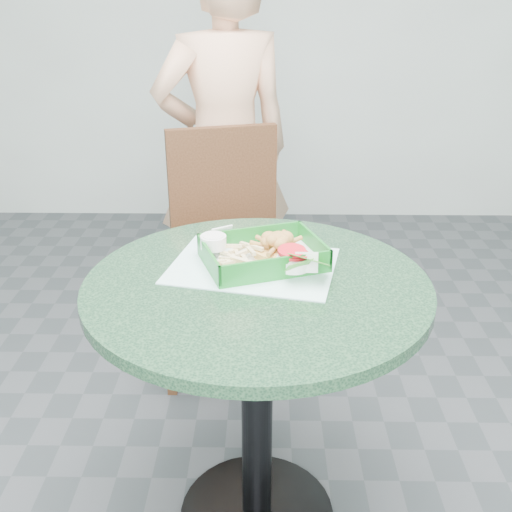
{
  "coord_description": "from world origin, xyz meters",
  "views": [
    {
      "loc": [
        0.02,
        -1.27,
        1.42
      ],
      "look_at": [
        -0.0,
        0.1,
        0.79
      ],
      "focal_mm": 42.0,
      "sensor_mm": 36.0,
      "label": 1
    }
  ],
  "objects_px": {
    "cafe_table": "(257,347)",
    "food_basket": "(263,265)",
    "sauce_ramekin": "(220,242)",
    "dining_chair": "(222,236)",
    "diner_person": "(224,144)",
    "crab_sandwich": "(278,253)"
  },
  "relations": [
    {
      "from": "cafe_table",
      "to": "food_basket",
      "type": "relative_size",
      "value": 2.9
    },
    {
      "from": "food_basket",
      "to": "sauce_ramekin",
      "type": "bearing_deg",
      "value": 150.83
    },
    {
      "from": "dining_chair",
      "to": "cafe_table",
      "type": "bearing_deg",
      "value": -95.95
    },
    {
      "from": "diner_person",
      "to": "crab_sandwich",
      "type": "relative_size",
      "value": 13.97
    },
    {
      "from": "diner_person",
      "to": "crab_sandwich",
      "type": "height_order",
      "value": "diner_person"
    },
    {
      "from": "dining_chair",
      "to": "crab_sandwich",
      "type": "relative_size",
      "value": 7.91
    },
    {
      "from": "cafe_table",
      "to": "dining_chair",
      "type": "xyz_separation_m",
      "value": [
        -0.15,
        0.84,
        -0.05
      ]
    },
    {
      "from": "dining_chair",
      "to": "crab_sandwich",
      "type": "xyz_separation_m",
      "value": [
        0.2,
        -0.74,
        0.27
      ]
    },
    {
      "from": "diner_person",
      "to": "sauce_ramekin",
      "type": "xyz_separation_m",
      "value": [
        0.05,
        -0.96,
        -0.02
      ]
    },
    {
      "from": "cafe_table",
      "to": "food_basket",
      "type": "xyz_separation_m",
      "value": [
        0.01,
        0.09,
        0.19
      ]
    },
    {
      "from": "cafe_table",
      "to": "diner_person",
      "type": "height_order",
      "value": "diner_person"
    },
    {
      "from": "dining_chair",
      "to": "crab_sandwich",
      "type": "distance_m",
      "value": 0.81
    },
    {
      "from": "crab_sandwich",
      "to": "sauce_ramekin",
      "type": "xyz_separation_m",
      "value": [
        -0.15,
        0.06,
        0.0
      ]
    },
    {
      "from": "diner_person",
      "to": "sauce_ramekin",
      "type": "bearing_deg",
      "value": 74.06
    },
    {
      "from": "food_basket",
      "to": "dining_chair",
      "type": "bearing_deg",
      "value": 102.04
    },
    {
      "from": "sauce_ramekin",
      "to": "crab_sandwich",
      "type": "bearing_deg",
      "value": -21.36
    },
    {
      "from": "diner_person",
      "to": "dining_chair",
      "type": "bearing_deg",
      "value": 71.58
    },
    {
      "from": "diner_person",
      "to": "food_basket",
      "type": "distance_m",
      "value": 1.04
    },
    {
      "from": "diner_person",
      "to": "sauce_ramekin",
      "type": "relative_size",
      "value": 24.93
    },
    {
      "from": "cafe_table",
      "to": "crab_sandwich",
      "type": "relative_size",
      "value": 7.06
    },
    {
      "from": "dining_chair",
      "to": "food_basket",
      "type": "relative_size",
      "value": 3.25
    },
    {
      "from": "crab_sandwich",
      "to": "sauce_ramekin",
      "type": "relative_size",
      "value": 1.78
    }
  ]
}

